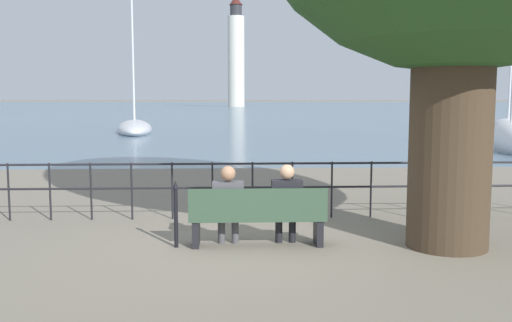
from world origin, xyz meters
name	(u,v)px	position (x,y,z in m)	size (l,w,h in m)	color
ground_plane	(257,245)	(0.00, 0.00, 0.00)	(1000.00, 1000.00, 0.00)	gray
harbor_water	(232,105)	(0.00, 159.42, 0.00)	(600.00, 300.00, 0.01)	slate
park_bench	(258,217)	(0.00, -0.07, 0.44)	(2.05, 0.45, 0.90)	#334C38
seated_person_left	(228,201)	(-0.44, 0.01, 0.67)	(0.47, 0.35, 1.22)	#4C4C51
seated_person_right	(287,201)	(0.44, 0.01, 0.68)	(0.46, 0.35, 1.23)	black
promenade_railing	(252,181)	(0.00, 1.94, 0.69)	(11.82, 0.04, 1.05)	black
closed_umbrella	(176,210)	(-1.22, -0.06, 0.56)	(0.09, 0.09, 1.01)	black
sailboat_0	(511,140)	(11.76, 15.70, 0.38)	(3.78, 7.42, 10.63)	white
sailboat_1	(434,118)	(18.93, 45.00, 0.32)	(2.96, 6.31, 9.29)	white
sailboat_2	(135,128)	(-6.52, 28.26, 0.26)	(3.47, 8.81, 9.13)	silver
sailboat_3	(508,127)	(18.37, 29.30, 0.26)	(5.29, 8.94, 8.72)	silver
harbor_lighthouse	(236,56)	(1.09, 131.89, 12.32)	(4.05, 4.05, 26.48)	silver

